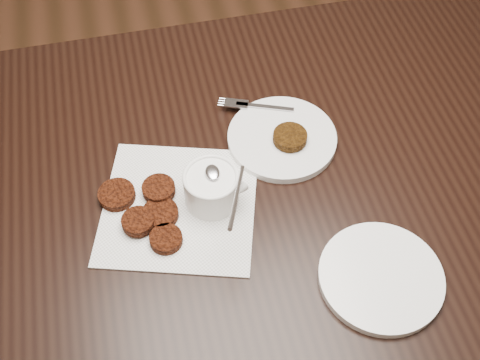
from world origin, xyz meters
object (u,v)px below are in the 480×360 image
table (242,267)px  plate_with_patty (282,135)px  sauce_ramekin (211,176)px  plate_empty (381,277)px  napkin (179,206)px

table → plate_with_patty: size_ratio=6.63×
table → sauce_ramekin: (-0.07, -0.05, 0.45)m
table → sauce_ramekin: 0.46m
plate_with_patty → plate_empty: 0.35m
napkin → plate_empty: 0.38m
napkin → plate_empty: size_ratio=1.31×
sauce_ramekin → plate_empty: sauce_ramekin is taller
napkin → plate_with_patty: 0.25m
napkin → plate_empty: bearing=-35.9°
table → plate_empty: 0.50m
plate_with_patty → table: bearing=-146.9°
napkin → table: bearing=20.9°
table → sauce_ramekin: bearing=-144.9°
sauce_ramekin → napkin: bearing=-178.4°
napkin → sauce_ramekin: (0.06, 0.00, 0.07)m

